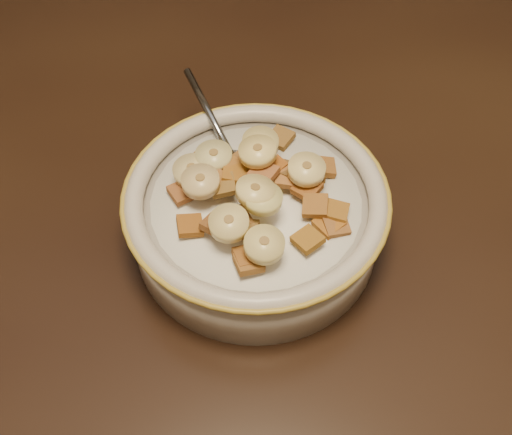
{
  "coord_description": "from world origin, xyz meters",
  "views": [
    {
      "loc": [
        0.03,
        -0.49,
        1.21
      ],
      "look_at": [
        0.03,
        -0.15,
        0.78
      ],
      "focal_mm": 45.0,
      "sensor_mm": 36.0,
      "label": 1
    }
  ],
  "objects_px": {
    "table": "(226,138)",
    "cereal_bowl": "(256,221)",
    "chair": "(220,12)",
    "spoon": "(239,171)"
  },
  "relations": [
    {
      "from": "cereal_bowl",
      "to": "table",
      "type": "bearing_deg",
      "value": 101.71
    },
    {
      "from": "table",
      "to": "spoon",
      "type": "xyz_separation_m",
      "value": [
        0.02,
        -0.12,
        0.08
      ]
    },
    {
      "from": "chair",
      "to": "spoon",
      "type": "distance_m",
      "value": 0.86
    },
    {
      "from": "cereal_bowl",
      "to": "spoon",
      "type": "relative_size",
      "value": 4.17
    },
    {
      "from": "cereal_bowl",
      "to": "spoon",
      "type": "distance_m",
      "value": 0.05
    },
    {
      "from": "chair",
      "to": "cereal_bowl",
      "type": "distance_m",
      "value": 0.88
    },
    {
      "from": "cereal_bowl",
      "to": "spoon",
      "type": "bearing_deg",
      "value": 114.07
    },
    {
      "from": "table",
      "to": "cereal_bowl",
      "type": "xyz_separation_m",
      "value": [
        0.03,
        -0.15,
        0.05
      ]
    },
    {
      "from": "table",
      "to": "cereal_bowl",
      "type": "height_order",
      "value": "cereal_bowl"
    },
    {
      "from": "cereal_bowl",
      "to": "chair",
      "type": "bearing_deg",
      "value": 94.41
    }
  ]
}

